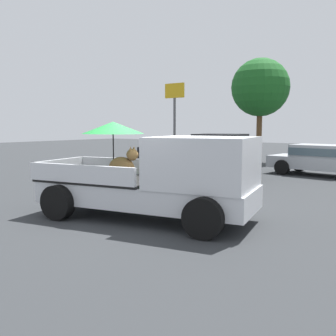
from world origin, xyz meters
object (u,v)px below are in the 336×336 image
Objects in this scene: motel_sign at (175,106)px; pickup_truck_main at (163,177)px; pickup_truck_far at (199,155)px; parked_sedan_near at (320,158)px.

pickup_truck_main is at bearing -56.19° from motel_sign.
parked_sedan_near is at bearing 28.16° from pickup_truck_far.
parked_sedan_near is (0.94, 10.13, -0.24)m from pickup_truck_main.
pickup_truck_main reaches higher than parked_sedan_near.
pickup_truck_far is 1.04× the size of motel_sign.
pickup_truck_main is 1.18× the size of parked_sedan_near.
pickup_truck_far is 1.11× the size of parked_sedan_near.
pickup_truck_main is at bearing -72.17° from pickup_truck_far.
motel_sign is at bearing 125.09° from pickup_truck_far.
motel_sign reaches higher than pickup_truck_main.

